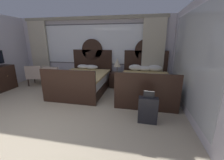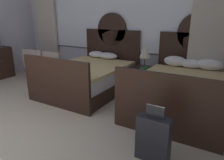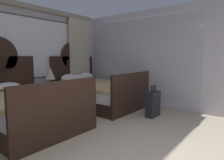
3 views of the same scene
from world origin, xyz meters
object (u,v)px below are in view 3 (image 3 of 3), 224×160
Objects in this scene: table_lamp_on_nightstand at (50,73)px; book_on_nightstand at (55,88)px; bed_near_mirror at (98,92)px; bed_near_window at (24,108)px; suitcase_on_floor at (153,104)px; nightstand_between_beds at (51,99)px.

book_on_nightstand is (0.06, -0.12, -0.38)m from table_lamp_on_nightstand.
book_on_nightstand is (-1.00, 0.57, 0.20)m from bed_near_mirror.
bed_near_window is 2.99× the size of suitcase_on_floor.
nightstand_between_beds is at bearing -126.06° from table_lamp_on_nightstand.
suitcase_on_floor is (1.03, -2.28, -0.29)m from book_on_nightstand.
suitcase_on_floor reaches higher than book_on_nightstand.
nightstand_between_beds is (1.09, 0.68, -0.09)m from bed_near_window.
table_lamp_on_nightstand is (1.11, 0.71, 0.58)m from bed_near_window.
bed_near_window is 1.00× the size of bed_near_mirror.
bed_near_mirror is at bearing -29.66° from book_on_nightstand.
suitcase_on_floor is (1.12, -2.37, 0.02)m from nightstand_between_beds.
table_lamp_on_nightstand is at bearing 146.88° from bed_near_mirror.
book_on_nightstand is at bearing -62.85° from table_lamp_on_nightstand.
suitcase_on_floor is at bearing -88.87° from bed_near_mirror.
bed_near_window is at bearing -147.95° from nightstand_between_beds.
bed_near_mirror is at bearing -31.61° from nightstand_between_beds.
nightstand_between_beds is at bearing 115.22° from suitcase_on_floor.
nightstand_between_beds is at bearing 148.39° from bed_near_mirror.
suitcase_on_floor is at bearing -37.50° from bed_near_window.
bed_near_mirror is 8.54× the size of book_on_nightstand.
bed_near_mirror reaches higher than book_on_nightstand.
table_lamp_on_nightstand is at bearing 117.15° from book_on_nightstand.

